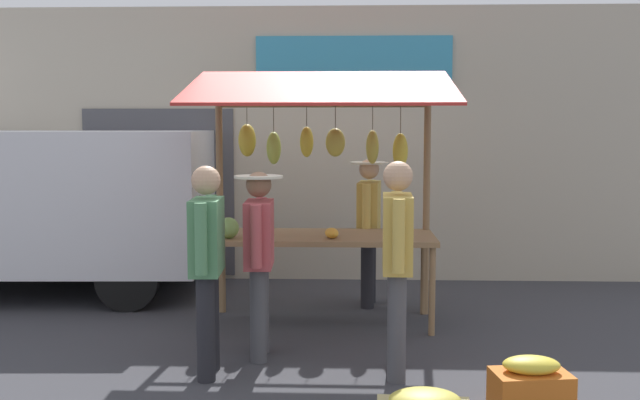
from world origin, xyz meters
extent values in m
plane|color=#38383D|center=(0.00, 0.00, 0.00)|extent=(40.00, 40.00, 0.00)
cube|color=#B2A893|center=(0.00, -2.20, 1.70)|extent=(9.00, 0.25, 3.40)
cube|color=teal|center=(-0.32, -2.06, 2.75)|extent=(2.40, 0.06, 0.56)
cube|color=#47474C|center=(2.12, -2.07, 1.10)|extent=(1.90, 0.04, 2.10)
cube|color=olive|center=(0.00, 0.00, 0.85)|extent=(2.20, 0.90, 0.05)
cylinder|color=olive|center=(1.04, 0.39, 0.41)|extent=(0.06, 0.06, 0.83)
cylinder|color=olive|center=(-1.04, 0.39, 0.41)|extent=(0.06, 0.06, 0.83)
cylinder|color=olive|center=(1.04, -0.39, 0.41)|extent=(0.06, 0.06, 0.83)
cylinder|color=olive|center=(-1.04, -0.39, 0.41)|extent=(0.06, 0.06, 0.83)
cylinder|color=olive|center=(1.06, -0.40, 1.18)|extent=(0.07, 0.07, 2.35)
cylinder|color=olive|center=(-1.06, -0.40, 1.18)|extent=(0.07, 0.07, 2.35)
cylinder|color=olive|center=(0.00, -0.40, 2.15)|extent=(2.12, 0.06, 0.06)
cube|color=#B72D28|center=(0.00, 0.15, 2.30)|extent=(2.50, 1.46, 0.39)
cylinder|color=brown|center=(-0.78, -0.34, 2.01)|extent=(0.01, 0.01, 0.29)
ellipsoid|color=yellow|center=(-0.78, -0.34, 1.68)|extent=(0.18, 0.16, 0.36)
cylinder|color=brown|center=(-0.50, -0.37, 2.02)|extent=(0.01, 0.01, 0.26)
ellipsoid|color=gold|center=(-0.50, -0.37, 1.72)|extent=(0.13, 0.16, 0.34)
cylinder|color=brown|center=(-0.13, -0.35, 2.03)|extent=(0.01, 0.01, 0.24)
ellipsoid|color=gold|center=(-0.13, -0.35, 1.77)|extent=(0.23, 0.20, 0.29)
cylinder|color=brown|center=(0.16, -0.38, 2.04)|extent=(0.01, 0.01, 0.22)
ellipsoid|color=yellow|center=(0.16, -0.38, 1.77)|extent=(0.19, 0.20, 0.31)
cylinder|color=brown|center=(0.50, -0.40, 2.01)|extent=(0.01, 0.01, 0.27)
ellipsoid|color=#B2CC4C|center=(0.50, -0.40, 1.71)|extent=(0.19, 0.21, 0.33)
cylinder|color=brown|center=(0.77, -0.41, 2.05)|extent=(0.01, 0.01, 0.19)
ellipsoid|color=yellow|center=(0.77, -0.41, 1.79)|extent=(0.23, 0.26, 0.33)
sphere|color=#729E4C|center=(0.86, 0.28, 0.98)|extent=(0.20, 0.20, 0.20)
ellipsoid|color=gold|center=(-0.11, 0.23, 0.93)|extent=(0.18, 0.21, 0.10)
cylinder|color=#232328|center=(-0.50, -0.88, 0.39)|extent=(0.14, 0.14, 0.78)
cylinder|color=#232328|center=(-0.47, -0.62, 0.39)|extent=(0.14, 0.14, 0.78)
cube|color=gold|center=(-0.48, -0.75, 1.06)|extent=(0.27, 0.50, 0.56)
cylinder|color=gold|center=(-0.52, -1.04, 1.08)|extent=(0.09, 0.09, 0.51)
cylinder|color=gold|center=(-0.45, -0.46, 1.08)|extent=(0.09, 0.09, 0.51)
sphere|color=tan|center=(-0.48, -0.75, 1.48)|extent=(0.22, 0.22, 0.22)
cylinder|color=beige|center=(-0.48, -0.75, 1.54)|extent=(0.41, 0.41, 0.02)
cylinder|color=#4C4C51|center=(0.47, 1.22, 0.39)|extent=(0.14, 0.14, 0.77)
cylinder|color=#4C4C51|center=(0.48, 0.97, 0.39)|extent=(0.14, 0.14, 0.77)
cube|color=#BF4C51|center=(0.47, 1.09, 1.05)|extent=(0.24, 0.47, 0.55)
cylinder|color=#BF4C51|center=(0.46, 1.39, 1.07)|extent=(0.09, 0.09, 0.50)
cylinder|color=#BF4C51|center=(0.49, 0.80, 1.07)|extent=(0.09, 0.09, 0.50)
sphere|color=#8C664C|center=(0.47, 1.09, 1.46)|extent=(0.21, 0.21, 0.21)
cylinder|color=beige|center=(0.47, 1.09, 1.52)|extent=(0.40, 0.40, 0.02)
cylinder|color=#4C4C51|center=(-0.63, 1.65, 0.41)|extent=(0.14, 0.14, 0.83)
cylinder|color=#4C4C51|center=(-0.64, 1.37, 0.41)|extent=(0.14, 0.14, 0.83)
cube|color=gold|center=(-0.64, 1.51, 1.12)|extent=(0.24, 0.51, 0.59)
cylinder|color=gold|center=(-0.63, 1.82, 1.14)|extent=(0.09, 0.09, 0.54)
cylinder|color=gold|center=(-0.65, 1.20, 1.14)|extent=(0.09, 0.09, 0.54)
sphere|color=tan|center=(-0.64, 1.51, 1.56)|extent=(0.23, 0.23, 0.23)
cylinder|color=#232328|center=(0.81, 1.69, 0.40)|extent=(0.14, 0.14, 0.81)
cylinder|color=#232328|center=(0.83, 1.42, 0.40)|extent=(0.14, 0.14, 0.81)
cube|color=#518C5B|center=(0.82, 1.56, 1.10)|extent=(0.25, 0.50, 0.57)
cylinder|color=#518C5B|center=(0.80, 1.86, 1.12)|extent=(0.09, 0.09, 0.53)
cylinder|color=#518C5B|center=(0.84, 1.25, 1.12)|extent=(0.09, 0.09, 0.53)
sphere|color=tan|center=(0.82, 1.56, 1.52)|extent=(0.22, 0.22, 0.22)
cube|color=silver|center=(3.58, -1.19, 1.10)|extent=(4.47, 2.03, 1.55)
cylinder|color=black|center=(2.05, -0.42, 0.33)|extent=(0.67, 0.21, 0.66)
cylinder|color=black|center=(2.12, -2.08, 0.33)|extent=(0.67, 0.21, 0.66)
cube|color=#D1661E|center=(-1.50, 2.24, 0.14)|extent=(0.55, 0.39, 0.29)
ellipsoid|color=yellow|center=(-1.50, 2.24, 0.34)|extent=(0.39, 0.24, 0.12)
ellipsoid|color=gold|center=(-0.72, 2.90, 0.34)|extent=(0.42, 0.32, 0.12)
camera|label=1|loc=(-0.26, 7.10, 1.94)|focal=41.34mm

